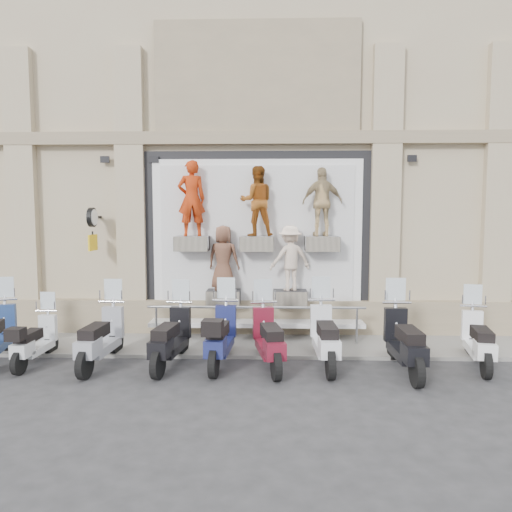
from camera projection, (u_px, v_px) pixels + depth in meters
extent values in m
plane|color=#2B2B2D|center=(253.00, 376.00, 8.50)|extent=(90.00, 90.00, 0.00)
cube|color=gray|center=(256.00, 343.00, 10.58)|extent=(16.00, 2.20, 0.08)
cube|color=black|center=(257.00, 240.00, 11.23)|extent=(5.60, 0.10, 4.30)
cube|color=white|center=(257.00, 240.00, 11.17)|extent=(5.10, 0.06, 3.90)
cube|color=white|center=(257.00, 240.00, 11.13)|extent=(4.70, 0.04, 3.60)
cube|color=white|center=(257.00, 322.00, 11.00)|extent=(5.10, 0.75, 0.10)
cube|color=#28282B|center=(192.00, 243.00, 10.91)|extent=(0.80, 0.50, 0.35)
imported|color=red|center=(192.00, 199.00, 10.82)|extent=(0.74, 0.57, 1.79)
cube|color=#28282B|center=(257.00, 244.00, 10.87)|extent=(0.80, 0.50, 0.35)
imported|color=brown|center=(257.00, 201.00, 10.78)|extent=(0.88, 0.73, 1.65)
cube|color=#28282B|center=(322.00, 244.00, 10.83)|extent=(0.80, 0.50, 0.35)
imported|color=tan|center=(322.00, 202.00, 10.74)|extent=(0.99, 0.49, 1.62)
cube|color=#28282B|center=(224.00, 297.00, 11.01)|extent=(0.80, 0.50, 0.35)
imported|color=brown|center=(223.00, 258.00, 10.92)|extent=(0.85, 0.65, 1.56)
cube|color=#28282B|center=(290.00, 298.00, 10.96)|extent=(0.80, 0.50, 0.35)
imported|color=#FBE0C5|center=(290.00, 258.00, 10.88)|extent=(1.14, 0.87, 1.56)
cube|color=black|center=(96.00, 217.00, 11.05)|extent=(0.06, 0.56, 0.06)
cylinder|color=black|center=(92.00, 217.00, 10.78)|extent=(0.10, 0.46, 0.46)
cube|color=yellow|center=(93.00, 243.00, 10.84)|extent=(0.04, 0.50, 0.38)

